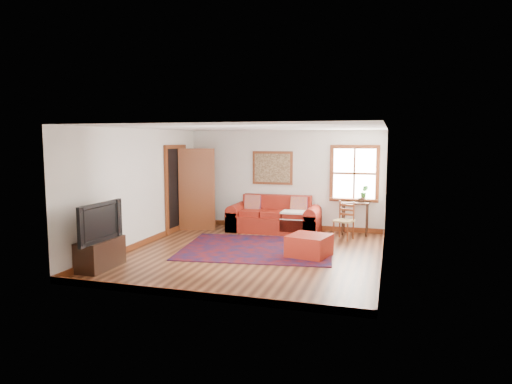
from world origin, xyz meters
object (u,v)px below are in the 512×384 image
(red_leather_sofa, at_px, (274,220))
(red_ottoman, at_px, (309,246))
(side_table, at_px, (355,207))
(ladder_back_chair, at_px, (345,219))
(media_cabinet, at_px, (100,254))

(red_leather_sofa, xyz_separation_m, red_ottoman, (1.26, -2.20, -0.08))
(red_ottoman, distance_m, side_table, 2.54)
(ladder_back_chair, bearing_deg, red_ottoman, -105.60)
(red_ottoman, bearing_deg, media_cabinet, -138.52)
(red_leather_sofa, bearing_deg, media_cabinet, -117.64)
(media_cabinet, bearing_deg, side_table, 46.40)
(side_table, height_order, media_cabinet, side_table)
(media_cabinet, bearing_deg, ladder_back_chair, 43.26)
(red_ottoman, height_order, media_cabinet, media_cabinet)
(red_leather_sofa, bearing_deg, side_table, 6.13)
(side_table, bearing_deg, media_cabinet, -133.60)
(side_table, bearing_deg, red_ottoman, -105.91)
(red_leather_sofa, height_order, ladder_back_chair, red_leather_sofa)
(side_table, distance_m, media_cabinet, 5.93)
(red_ottoman, distance_m, ladder_back_chair, 1.87)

